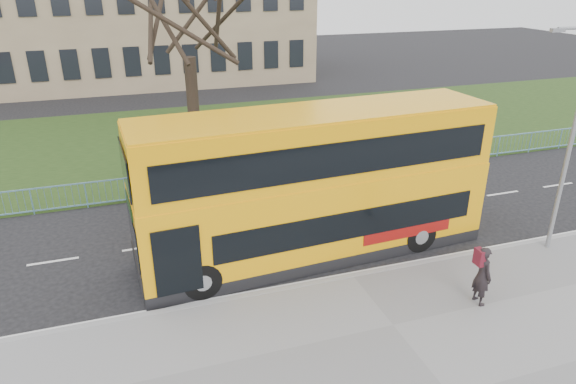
{
  "coord_description": "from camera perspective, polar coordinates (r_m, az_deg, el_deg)",
  "views": [
    {
      "loc": [
        -6.2,
        -13.88,
        8.87
      ],
      "look_at": [
        -1.28,
        1.0,
        2.08
      ],
      "focal_mm": 32.0,
      "sensor_mm": 36.0,
      "label": 1
    }
  ],
  "objects": [
    {
      "name": "grass_verge",
      "position": [
        30.18,
        -5.65,
        6.29
      ],
      "size": [
        80.0,
        15.4,
        0.08
      ],
      "primitive_type": "cube",
      "color": "#203714",
      "rests_on": "ground"
    },
    {
      "name": "yellow_bus",
      "position": [
        16.58,
        3.09,
        1.18
      ],
      "size": [
        11.72,
        3.42,
        4.85
      ],
      "rotation": [
        0.0,
        0.0,
        0.06
      ],
      "color": "#FFAB0A",
      "rests_on": "ground"
    },
    {
      "name": "street_lamp",
      "position": [
        18.43,
        28.83,
        5.51
      ],
      "size": [
        1.54,
        0.36,
        7.27
      ],
      "rotation": [
        0.0,
        0.0,
        -0.14
      ],
      "color": "gray",
      "rests_on": "pavement"
    },
    {
      "name": "pedestrian",
      "position": [
        15.54,
        20.76,
        -8.67
      ],
      "size": [
        0.43,
        0.65,
        1.78
      ],
      "primitive_type": "imported",
      "rotation": [
        0.0,
        0.0,
        1.57
      ],
      "color": "black",
      "rests_on": "pavement"
    },
    {
      "name": "kerb",
      "position": [
        16.37,
        7.17,
        -9.3
      ],
      "size": [
        80.0,
        0.2,
        0.14
      ],
      "primitive_type": "cube",
      "color": "gray",
      "rests_on": "ground"
    },
    {
      "name": "guard_railing",
      "position": [
        22.96,
        -1.35,
        2.17
      ],
      "size": [
        40.0,
        0.12,
        1.1
      ],
      "primitive_type": null,
      "color": "#6DA6C2",
      "rests_on": "ground"
    },
    {
      "name": "bare_tree",
      "position": [
        24.24,
        -11.07,
        16.84
      ],
      "size": [
        8.66,
        8.66,
        12.37
      ],
      "primitive_type": null,
      "color": "black",
      "rests_on": "grass_verge"
    },
    {
      "name": "ground",
      "position": [
        17.6,
        5.03,
        -6.94
      ],
      "size": [
        120.0,
        120.0,
        0.0
      ],
      "primitive_type": "plane",
      "color": "black",
      "rests_on": "ground"
    }
  ]
}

